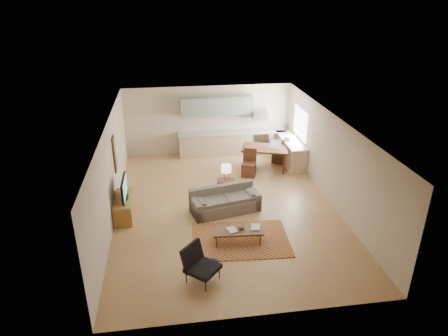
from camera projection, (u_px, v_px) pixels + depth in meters
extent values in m
plane|color=#A07547|center=(225.00, 206.00, 12.16)|extent=(9.00, 9.00, 0.00)
plane|color=white|center=(226.00, 121.00, 11.05)|extent=(9.00, 9.00, 0.00)
plane|color=#B6A590|center=(209.00, 120.00, 15.66)|extent=(6.50, 0.00, 6.50)
plane|color=#B6A590|center=(261.00, 261.00, 7.54)|extent=(6.50, 0.00, 6.50)
plane|color=#B6A590|center=(111.00, 173.00, 11.18)|extent=(0.00, 9.00, 9.00)
plane|color=#B6A590|center=(332.00, 160.00, 12.03)|extent=(0.00, 9.00, 9.00)
cube|color=#A5A8AD|center=(259.00, 142.00, 16.01)|extent=(0.62, 0.62, 0.90)
cube|color=#A5A8AD|center=(260.00, 115.00, 15.57)|extent=(0.62, 0.40, 0.35)
cube|color=slate|center=(217.00, 106.00, 15.30)|extent=(2.80, 0.34, 0.70)
cube|color=white|center=(300.00, 123.00, 14.65)|extent=(0.02, 1.40, 1.05)
cube|color=maroon|center=(240.00, 240.00, 10.53)|extent=(2.64, 1.91, 0.02)
imported|color=maroon|center=(228.00, 231.00, 10.20)|extent=(0.40, 0.43, 0.03)
imported|color=navy|center=(251.00, 227.00, 10.39)|extent=(0.41, 0.45, 0.02)
imported|color=black|center=(242.00, 226.00, 10.29)|extent=(0.24, 0.24, 0.18)
imported|color=beige|center=(290.00, 138.00, 14.72)|extent=(0.11, 0.11, 0.19)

